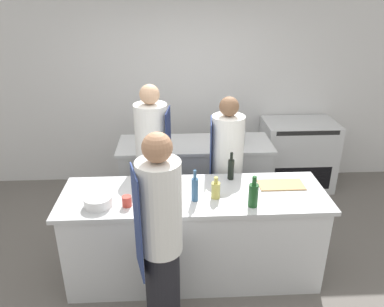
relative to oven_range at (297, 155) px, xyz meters
The scene contains 17 objects.
ground_plane 2.41m from the oven_range, 131.78° to the right, with size 16.00×16.00×0.00m, color #605B56.
wall_back 1.85m from the oven_range, 166.65° to the left, with size 8.00×0.06×2.80m.
prep_counter 2.36m from the oven_range, 131.78° to the right, with size 2.47×0.77×0.92m.
pass_counter 1.58m from the oven_range, 160.13° to the right, with size 1.88×0.66×0.92m.
oven_range is the anchor object (origin of this frame).
chef_at_prep_near 3.08m from the oven_range, 127.63° to the right, with size 0.37×0.36×1.78m.
chef_at_stove 2.29m from the oven_range, 151.53° to the right, with size 0.38×0.36×1.78m.
chef_at_pass_far 1.68m from the oven_range, 135.97° to the right, with size 0.37×0.35×1.66m.
bottle_olive_oil 2.36m from the oven_range, 126.84° to the right, with size 0.08×0.08×0.21m.
bottle_vinegar 2.33m from the oven_range, 118.23° to the right, with size 0.08×0.08×0.29m.
bottle_wine 1.98m from the oven_range, 128.67° to the right, with size 0.06×0.06×0.29m.
bottle_cooking_oil 2.51m from the oven_range, 129.87° to the right, with size 0.06×0.06×0.30m.
bowl_mixing_large 2.57m from the oven_range, 141.01° to the right, with size 0.28×0.28×0.06m.
bowl_prep_small 3.12m from the oven_range, 141.52° to the right, with size 0.25×0.25×0.09m.
cup 2.95m from the oven_range, 138.14° to the right, with size 0.08×0.08×0.10m.
cutting_board 1.85m from the oven_range, 113.71° to the right, with size 0.43×0.22×0.01m.
stockpot 1.26m from the oven_range, 150.86° to the right, with size 0.24×0.24×0.17m.
Camera 1 is at (-0.18, -3.00, 2.67)m, focal length 35.00 mm.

